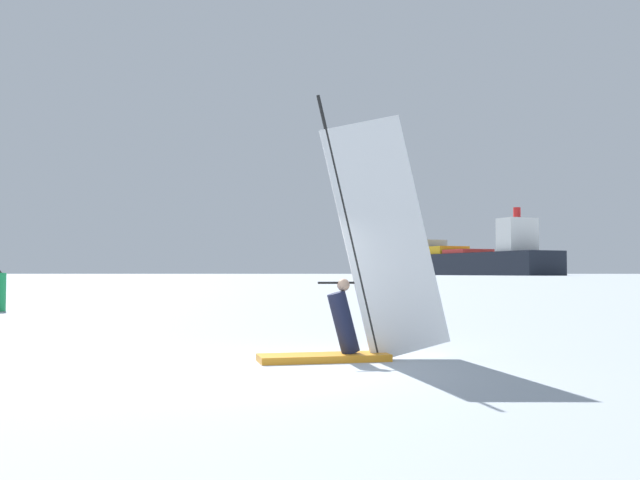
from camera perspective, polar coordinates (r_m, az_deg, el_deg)
The scene contains 3 objects.
ground_plane at distance 11.07m, azimuth -4.43°, elevation -10.43°, with size 4000.00×4000.00×0.00m, color #9EA8B2.
windsurfer at distance 12.38m, azimuth 3.05°, elevation -3.89°, with size 3.43×0.80×4.63m.
cargo_ship at distance 477.17m, azimuth 9.43°, elevation -1.63°, with size 69.32×206.78×38.00m.
Camera 1 is at (-1.23, -10.90, 1.50)m, focal length 40.08 mm.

